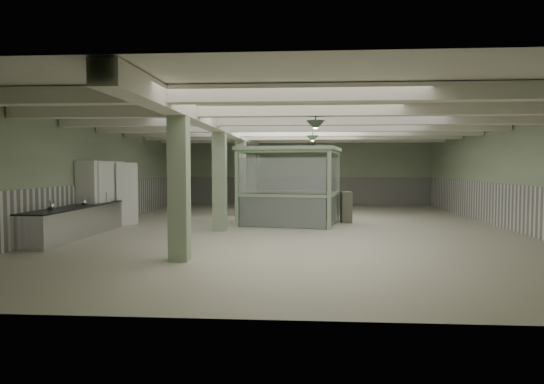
# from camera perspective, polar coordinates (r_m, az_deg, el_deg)

# --- Properties ---
(floor) EXTENTS (20.00, 20.00, 0.00)m
(floor) POSITION_cam_1_polar(r_m,az_deg,el_deg) (16.59, 3.03, -4.21)
(floor) COLOR beige
(floor) RESTS_ON ground
(ceiling) EXTENTS (14.00, 20.00, 0.02)m
(ceiling) POSITION_cam_1_polar(r_m,az_deg,el_deg) (16.53, 3.06, 8.27)
(ceiling) COLOR silver
(ceiling) RESTS_ON wall_back
(wall_back) EXTENTS (14.00, 0.02, 3.60)m
(wall_back) POSITION_cam_1_polar(r_m,az_deg,el_deg) (26.46, 3.43, 2.38)
(wall_back) COLOR #A4B490
(wall_back) RESTS_ON floor
(wall_front) EXTENTS (14.00, 0.02, 3.60)m
(wall_front) POSITION_cam_1_polar(r_m,az_deg,el_deg) (6.47, 1.48, 0.50)
(wall_front) COLOR #A4B490
(wall_front) RESTS_ON floor
(wall_left) EXTENTS (0.02, 20.00, 3.60)m
(wall_left) POSITION_cam_1_polar(r_m,az_deg,el_deg) (18.00, -19.85, 1.93)
(wall_left) COLOR #A4B490
(wall_left) RESTS_ON floor
(wall_right) EXTENTS (0.02, 20.00, 3.60)m
(wall_right) POSITION_cam_1_polar(r_m,az_deg,el_deg) (17.77, 26.25, 1.78)
(wall_right) COLOR #A4B490
(wall_right) RESTS_ON floor
(wainscot_left) EXTENTS (0.05, 19.90, 1.50)m
(wainscot_left) POSITION_cam_1_polar(r_m,az_deg,el_deg) (18.04, -19.72, -1.41)
(wainscot_left) COLOR white
(wainscot_left) RESTS_ON floor
(wainscot_right) EXTENTS (0.05, 19.90, 1.50)m
(wainscot_right) POSITION_cam_1_polar(r_m,az_deg,el_deg) (17.81, 26.09, -1.59)
(wainscot_right) COLOR white
(wainscot_right) RESTS_ON floor
(wainscot_back) EXTENTS (13.90, 0.05, 1.50)m
(wainscot_back) POSITION_cam_1_polar(r_m,az_deg,el_deg) (26.47, 3.42, 0.11)
(wainscot_back) COLOR white
(wainscot_back) RESTS_ON floor
(girder) EXTENTS (0.45, 19.90, 0.40)m
(girder) POSITION_cam_1_polar(r_m,az_deg,el_deg) (16.74, -5.60, 7.43)
(girder) COLOR silver
(girder) RESTS_ON ceiling
(beam_a) EXTENTS (13.90, 0.35, 0.32)m
(beam_a) POSITION_cam_1_polar(r_m,az_deg,el_deg) (9.06, 2.22, 11.49)
(beam_a) COLOR silver
(beam_a) RESTS_ON ceiling
(beam_b) EXTENTS (13.90, 0.35, 0.32)m
(beam_b) POSITION_cam_1_polar(r_m,az_deg,el_deg) (11.54, 2.62, 9.66)
(beam_b) COLOR silver
(beam_b) RESTS_ON ceiling
(beam_c) EXTENTS (13.90, 0.35, 0.32)m
(beam_c) POSITION_cam_1_polar(r_m,az_deg,el_deg) (14.02, 2.88, 8.47)
(beam_c) COLOR silver
(beam_c) RESTS_ON ceiling
(beam_d) EXTENTS (13.90, 0.35, 0.32)m
(beam_d) POSITION_cam_1_polar(r_m,az_deg,el_deg) (16.51, 3.06, 7.64)
(beam_d) COLOR silver
(beam_d) RESTS_ON ceiling
(beam_e) EXTENTS (13.90, 0.35, 0.32)m
(beam_e) POSITION_cam_1_polar(r_m,az_deg,el_deg) (19.01, 3.19, 7.03)
(beam_e) COLOR silver
(beam_e) RESTS_ON ceiling
(beam_f) EXTENTS (13.90, 0.35, 0.32)m
(beam_f) POSITION_cam_1_polar(r_m,az_deg,el_deg) (21.50, 3.29, 6.56)
(beam_f) COLOR silver
(beam_f) RESTS_ON ceiling
(beam_g) EXTENTS (13.90, 0.35, 0.32)m
(beam_g) POSITION_cam_1_polar(r_m,az_deg,el_deg) (24.00, 3.37, 6.19)
(beam_g) COLOR silver
(beam_g) RESTS_ON ceiling
(column_a) EXTENTS (0.42, 0.42, 3.60)m
(column_a) POSITION_cam_1_polar(r_m,az_deg,el_deg) (10.83, -10.88, 1.46)
(column_a) COLOR #9AAC8B
(column_a) RESTS_ON floor
(column_b) EXTENTS (0.42, 0.42, 3.60)m
(column_b) POSITION_cam_1_polar(r_m,az_deg,el_deg) (15.71, -6.18, 1.96)
(column_b) COLOR #9AAC8B
(column_b) RESTS_ON floor
(column_c) EXTENTS (0.42, 0.42, 3.60)m
(column_c) POSITION_cam_1_polar(r_m,az_deg,el_deg) (20.65, -3.72, 2.21)
(column_c) COLOR #9AAC8B
(column_c) RESTS_ON floor
(column_d) EXTENTS (0.42, 0.42, 3.60)m
(column_d) POSITION_cam_1_polar(r_m,az_deg,el_deg) (24.62, -2.46, 2.34)
(column_d) COLOR #9AAC8B
(column_d) RESTS_ON floor
(pendant_front) EXTENTS (0.44, 0.44, 0.22)m
(pendant_front) POSITION_cam_1_polar(r_m,az_deg,el_deg) (11.50, 5.13, 7.82)
(pendant_front) COLOR #324335
(pendant_front) RESTS_ON ceiling
(pendant_mid) EXTENTS (0.44, 0.44, 0.22)m
(pendant_mid) POSITION_cam_1_polar(r_m,az_deg,el_deg) (16.99, 4.78, 6.26)
(pendant_mid) COLOR #324335
(pendant_mid) RESTS_ON ceiling
(pendant_back) EXTENTS (0.44, 0.44, 0.22)m
(pendant_back) POSITION_cam_1_polar(r_m,az_deg,el_deg) (21.98, 4.62, 5.52)
(pendant_back) COLOR #324335
(pendant_back) RESTS_ON ceiling
(prep_counter) EXTENTS (0.89, 5.08, 0.91)m
(prep_counter) POSITION_cam_1_polar(r_m,az_deg,el_deg) (15.53, -22.10, -3.21)
(prep_counter) COLOR silver
(prep_counter) RESTS_ON floor
(pitcher_near) EXTENTS (0.22, 0.24, 0.24)m
(pitcher_near) POSITION_cam_1_polar(r_m,az_deg,el_deg) (15.66, -21.27, -1.08)
(pitcher_near) COLOR silver
(pitcher_near) RESTS_ON prep_counter
(pitcher_far) EXTENTS (0.20, 0.22, 0.27)m
(pitcher_far) POSITION_cam_1_polar(r_m,az_deg,el_deg) (14.32, -24.57, -1.46)
(pitcher_far) COLOR silver
(pitcher_far) RESTS_ON prep_counter
(veg_colander) EXTENTS (0.57, 0.57, 0.21)m
(veg_colander) POSITION_cam_1_polar(r_m,az_deg,el_deg) (17.41, -19.02, -0.71)
(veg_colander) COLOR #403F44
(veg_colander) RESTS_ON prep_counter
(orange_bowl) EXTENTS (0.24, 0.24, 0.08)m
(orange_bowl) POSITION_cam_1_polar(r_m,az_deg,el_deg) (16.57, -19.78, -1.13)
(orange_bowl) COLOR #B2B2B7
(orange_bowl) RESTS_ON prep_counter
(walkin_cooler) EXTENTS (1.03, 2.56, 2.35)m
(walkin_cooler) POSITION_cam_1_polar(r_m,az_deg,el_deg) (17.45, -19.29, -0.15)
(walkin_cooler) COLOR white
(walkin_cooler) RESTS_ON floor
(guard_booth) EXTENTS (3.88, 3.44, 2.78)m
(guard_booth) POSITION_cam_1_polar(r_m,az_deg,el_deg) (17.59, 2.13, 2.26)
(guard_booth) COLOR #93AB88
(guard_booth) RESTS_ON floor
(filing_cabinet) EXTENTS (0.43, 0.57, 1.15)m
(filing_cabinet) POSITION_cam_1_polar(r_m,az_deg,el_deg) (18.24, 8.70, -1.77)
(filing_cabinet) COLOR #626252
(filing_cabinet) RESTS_ON floor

